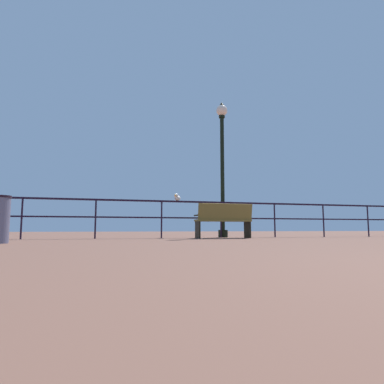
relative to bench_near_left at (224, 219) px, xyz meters
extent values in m
cube|color=black|center=(0.18, 0.70, 0.49)|extent=(24.75, 0.05, 0.05)
cube|color=black|center=(0.18, 0.70, 0.03)|extent=(24.75, 0.04, 0.04)
cylinder|color=black|center=(-5.12, 0.70, -0.02)|extent=(0.04, 0.04, 1.02)
cylinder|color=black|center=(-3.36, 0.70, -0.02)|extent=(0.04, 0.04, 1.02)
cylinder|color=black|center=(-1.59, 0.70, -0.02)|extent=(0.04, 0.04, 1.02)
cylinder|color=black|center=(0.18, 0.70, -0.02)|extent=(0.04, 0.04, 1.02)
cylinder|color=black|center=(1.95, 0.70, -0.02)|extent=(0.04, 0.04, 1.02)
cylinder|color=black|center=(3.71, 0.70, -0.02)|extent=(0.04, 0.04, 1.02)
cylinder|color=black|center=(5.48, 0.70, -0.02)|extent=(0.04, 0.04, 1.02)
cube|color=brown|center=(0.00, 0.08, -0.05)|extent=(1.53, 0.42, 0.05)
cube|color=brown|center=(0.00, -0.11, 0.17)|extent=(1.53, 0.13, 0.45)
cube|color=black|center=(0.73, 0.08, -0.29)|extent=(0.04, 0.38, 0.48)
cube|color=black|center=(0.73, 0.24, 0.09)|extent=(0.04, 0.29, 0.04)
cube|color=black|center=(-0.73, 0.08, -0.29)|extent=(0.04, 0.38, 0.48)
cube|color=black|center=(-0.73, 0.24, 0.09)|extent=(0.04, 0.29, 0.04)
cylinder|color=black|center=(0.33, 0.93, -0.42)|extent=(0.29, 0.29, 0.22)
cylinder|color=black|center=(0.33, 0.93, 1.43)|extent=(0.12, 0.12, 3.48)
cylinder|color=black|center=(0.33, 0.93, 3.19)|extent=(0.19, 0.19, 0.06)
sphere|color=#F7DDC3|center=(0.33, 0.93, 3.40)|extent=(0.35, 0.35, 0.35)
cone|color=black|center=(0.33, 0.93, 3.62)|extent=(0.14, 0.14, 0.10)
ellipsoid|color=white|center=(-1.14, 0.70, 0.59)|extent=(0.27, 0.31, 0.15)
ellipsoid|color=gray|center=(-1.14, 0.70, 0.61)|extent=(0.23, 0.27, 0.05)
sphere|color=white|center=(-1.20, 0.60, 0.66)|extent=(0.12, 0.12, 0.12)
cone|color=gold|center=(-1.24, 0.53, 0.66)|extent=(0.07, 0.07, 0.05)
cube|color=gray|center=(-1.06, 0.83, 0.60)|extent=(0.11, 0.11, 0.02)
camera|label=1|loc=(-3.32, -8.37, -0.27)|focal=30.84mm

